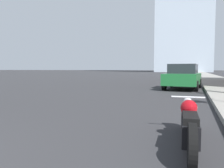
{
  "coord_description": "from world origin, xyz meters",
  "views": [
    {
      "loc": [
        3.95,
        -0.35,
        1.24
      ],
      "look_at": [
        2.05,
        4.78,
        0.86
      ],
      "focal_mm": 35.0,
      "sensor_mm": 36.0,
      "label": 1
    }
  ],
  "objects": [
    {
      "name": "sidewalk",
      "position": [
        6.25,
        40.0,
        0.07
      ],
      "size": [
        3.27,
        240.0,
        0.15
      ],
      "color": "gray",
      "rests_on": "ground_plane"
    },
    {
      "name": "motorcycle",
      "position": [
        3.91,
        3.35,
        0.36
      ],
      "size": [
        0.62,
        2.33,
        0.72
      ],
      "rotation": [
        0.0,
        0.0,
        0.05
      ],
      "color": "black",
      "rests_on": "ground_plane"
    },
    {
      "name": "parked_car_green",
      "position": [
        3.39,
        13.71,
        0.77
      ],
      "size": [
        2.23,
        4.02,
        1.54
      ],
      "rotation": [
        0.0,
        0.0,
        -0.09
      ],
      "color": "#1E6B33",
      "rests_on": "ground_plane"
    },
    {
      "name": "parked_car_yellow",
      "position": [
        3.33,
        25.19,
        0.85
      ],
      "size": [
        2.18,
        4.17,
        1.7
      ],
      "rotation": [
        0.0,
        0.0,
        0.09
      ],
      "color": "gold",
      "rests_on": "ground_plane"
    }
  ]
}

